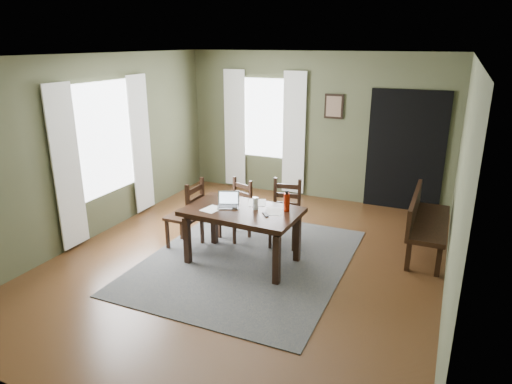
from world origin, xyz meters
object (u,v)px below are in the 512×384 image
at_px(dining_table, 242,216).
at_px(laptop, 228,203).
at_px(chair_back_left, 237,210).
at_px(chair_back_right, 285,214).
at_px(chair_end, 187,215).
at_px(water_bottle, 287,202).
at_px(bench, 424,218).

relative_size(dining_table, laptop, 4.41).
distance_m(chair_back_left, chair_back_right, 0.75).
distance_m(chair_end, chair_back_left, 0.78).
bearing_deg(dining_table, laptop, 172.54).
bearing_deg(chair_back_right, water_bottle, -77.84).
distance_m(chair_end, bench, 3.33).
xyz_separation_m(chair_end, water_bottle, (1.48, 0.07, 0.39)).
relative_size(dining_table, bench, 1.01).
height_order(chair_end, laptop, chair_end).
bearing_deg(bench, chair_back_left, 102.60).
bearing_deg(chair_end, bench, 112.03).
height_order(chair_end, water_bottle, water_bottle).
distance_m(chair_back_left, water_bottle, 1.20).
bearing_deg(chair_back_right, laptop, -135.10).
xyz_separation_m(chair_end, bench, (3.11, 1.18, 0.01)).
xyz_separation_m(chair_back_right, bench, (1.87, 0.51, 0.04)).
relative_size(chair_back_left, water_bottle, 3.24).
relative_size(dining_table, chair_end, 1.51).
xyz_separation_m(bench, laptop, (-2.41, -1.26, 0.30)).
relative_size(chair_back_left, laptop, 2.57).
bearing_deg(chair_back_left, laptop, -53.00).
height_order(dining_table, bench, bench).
relative_size(chair_end, laptop, 2.91).
bearing_deg(laptop, water_bottle, -11.75).
height_order(chair_back_left, water_bottle, water_bottle).
bearing_deg(dining_table, chair_back_right, 70.14).
relative_size(chair_back_right, bench, 0.63).
relative_size(chair_back_left, chair_back_right, 0.93).
bearing_deg(dining_table, bench, 32.86).
height_order(dining_table, laptop, laptop).
bearing_deg(chair_end, water_bottle, 93.81).
bearing_deg(bench, chair_back_right, 105.39).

